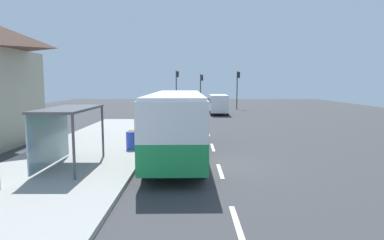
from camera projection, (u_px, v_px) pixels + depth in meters
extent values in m
cube|color=#38383A|center=(204.00, 125.00, 28.42)|extent=(56.00, 92.00, 0.04)
cube|color=#999993|center=(87.00, 153.00, 16.50)|extent=(6.20, 30.00, 0.18)
cube|color=silver|center=(238.00, 222.00, 8.55)|extent=(0.16, 2.20, 0.01)
cube|color=silver|center=(221.00, 171.00, 13.51)|extent=(0.16, 2.20, 0.01)
cube|color=silver|center=(214.00, 147.00, 18.48)|extent=(0.16, 2.20, 0.01)
cube|color=silver|center=(209.00, 134.00, 23.45)|extent=(0.16, 2.20, 0.01)
cube|color=silver|center=(206.00, 125.00, 28.41)|extent=(0.16, 2.20, 0.01)
cube|color=silver|center=(204.00, 119.00, 33.38)|extent=(0.16, 2.20, 0.01)
cube|color=silver|center=(203.00, 114.00, 38.34)|extent=(0.16, 2.20, 0.01)
cube|color=silver|center=(202.00, 110.00, 43.31)|extent=(0.16, 2.20, 0.01)
cube|color=#1E8C47|center=(178.00, 135.00, 16.25)|extent=(2.67, 11.04, 1.15)
cube|color=silver|center=(178.00, 110.00, 16.09)|extent=(2.67, 11.04, 1.45)
cube|color=silver|center=(178.00, 94.00, 16.01)|extent=(2.54, 10.82, 0.12)
cube|color=black|center=(180.00, 104.00, 21.52)|extent=(2.30, 0.16, 1.22)
cube|color=black|center=(153.00, 112.00, 15.59)|extent=(0.21, 8.58, 1.10)
cylinder|color=black|center=(162.00, 134.00, 20.17)|extent=(0.30, 1.00, 1.00)
cylinder|color=black|center=(198.00, 134.00, 20.20)|extent=(0.30, 1.00, 1.00)
cylinder|color=black|center=(147.00, 165.00, 12.62)|extent=(0.30, 1.00, 1.00)
cylinder|color=black|center=(204.00, 165.00, 12.65)|extent=(0.30, 1.00, 1.00)
cube|color=white|center=(219.00, 103.00, 37.97)|extent=(2.11, 5.24, 1.96)
cube|color=black|center=(219.00, 100.00, 37.93)|extent=(2.11, 3.16, 0.44)
cylinder|color=black|center=(228.00, 113.00, 36.08)|extent=(0.23, 0.68, 0.68)
cylinder|color=black|center=(212.00, 113.00, 36.12)|extent=(0.23, 0.68, 0.68)
cylinder|color=black|center=(226.00, 110.00, 40.05)|extent=(0.23, 0.68, 0.68)
cylinder|color=black|center=(211.00, 110.00, 40.09)|extent=(0.23, 0.68, 0.68)
cube|color=#195933|center=(215.00, 104.00, 46.64)|extent=(2.03, 4.49, 0.60)
cube|color=black|center=(215.00, 100.00, 46.77)|extent=(1.71, 2.46, 0.60)
cylinder|color=black|center=(222.00, 107.00, 45.23)|extent=(0.23, 0.65, 0.64)
cylinder|color=black|center=(211.00, 107.00, 45.15)|extent=(0.23, 0.65, 0.64)
cylinder|color=black|center=(219.00, 105.00, 48.21)|extent=(0.23, 0.65, 0.64)
cylinder|color=black|center=(209.00, 106.00, 48.13)|extent=(0.23, 0.65, 0.64)
cylinder|color=blue|center=(132.00, 140.00, 17.09)|extent=(0.52, 0.52, 0.95)
cylinder|color=orange|center=(134.00, 138.00, 17.79)|extent=(0.52, 0.52, 0.95)
cylinder|color=#2D2D2D|center=(238.00, 90.00, 44.98)|extent=(0.14, 0.14, 5.32)
cube|color=black|center=(240.00, 75.00, 44.73)|extent=(0.24, 0.28, 0.84)
sphere|color=red|center=(241.00, 73.00, 44.70)|extent=(0.16, 0.16, 0.16)
sphere|color=#3C2C03|center=(241.00, 75.00, 44.73)|extent=(0.16, 0.16, 0.16)
sphere|color=black|center=(241.00, 77.00, 44.76)|extent=(0.16, 0.16, 0.16)
cylinder|color=#2D2D2D|center=(177.00, 90.00, 45.79)|extent=(0.14, 0.14, 5.44)
cube|color=black|center=(179.00, 74.00, 45.54)|extent=(0.24, 0.28, 0.84)
sphere|color=#360606|center=(180.00, 72.00, 45.50)|extent=(0.16, 0.16, 0.16)
sphere|color=#3C2C03|center=(180.00, 74.00, 45.54)|extent=(0.16, 0.16, 0.16)
sphere|color=green|center=(180.00, 76.00, 45.57)|extent=(0.16, 0.16, 0.16)
cylinder|color=#2D2D2D|center=(201.00, 91.00, 46.61)|extent=(0.14, 0.14, 4.94)
cube|color=black|center=(203.00, 78.00, 46.38)|extent=(0.24, 0.28, 0.84)
sphere|color=red|center=(204.00, 76.00, 46.35)|extent=(0.16, 0.16, 0.16)
sphere|color=#3C2C03|center=(204.00, 78.00, 46.38)|extent=(0.16, 0.16, 0.16)
sphere|color=black|center=(204.00, 80.00, 46.41)|extent=(0.16, 0.16, 0.16)
cube|color=#4C4C51|center=(70.00, 109.00, 13.38)|extent=(1.80, 4.00, 0.10)
cube|color=#8CA5B2|center=(51.00, 137.00, 13.52)|extent=(0.06, 3.80, 2.30)
cylinder|color=#4C4C51|center=(75.00, 147.00, 11.63)|extent=(0.10, 0.10, 2.44)
cylinder|color=#4C4C51|center=(104.00, 131.00, 15.40)|extent=(0.10, 0.10, 2.44)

